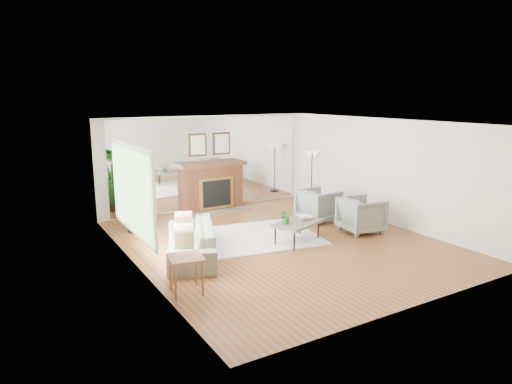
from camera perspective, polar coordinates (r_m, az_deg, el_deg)
ground at (r=9.68m, az=3.05°, el=-6.25°), size 7.00×7.00×0.00m
wall_left at (r=8.13m, az=-14.71°, el=-1.04°), size 0.02×7.00×2.50m
wall_right at (r=11.27m, az=15.90°, el=2.47°), size 0.02×7.00×2.50m
wall_back at (r=12.38m, az=-5.88°, el=3.69°), size 6.00×0.02×2.50m
mirror_panel at (r=12.36m, az=-5.84°, el=3.68°), size 5.40×0.04×2.40m
window_panel at (r=8.49m, az=-15.30°, el=0.17°), size 0.04×2.40×1.50m
fireplace at (r=12.27m, az=-5.36°, el=0.83°), size 1.85×0.83×2.05m
area_rug at (r=9.88m, az=-1.15°, el=-5.74°), size 3.27×2.56×0.03m
coffee_table at (r=9.56m, az=5.20°, el=-3.95°), size 1.28×1.01×0.45m
sofa at (r=8.79m, az=-8.19°, el=-6.07°), size 1.59×2.34×0.64m
armchair_back at (r=11.24m, az=7.84°, el=-1.65°), size 0.94×0.91×0.79m
armchair_front at (r=10.53m, az=13.05°, el=-2.79°), size 0.97×0.95×0.79m
side_table at (r=7.22m, az=-8.76°, el=-8.68°), size 0.60×0.60×0.59m
potted_ficus at (r=10.56m, az=-14.67°, el=0.07°), size 0.93×0.93×1.71m
floor_lamp at (r=12.90m, az=7.02°, el=4.19°), size 0.49×0.27×1.51m
tabletop_plant at (r=9.36m, az=3.74°, el=-3.03°), size 0.30×0.27×0.32m
fruit_bowl at (r=9.73m, az=6.14°, el=-3.25°), size 0.34×0.34×0.07m
book at (r=9.89m, az=5.71°, el=-3.12°), size 0.25×0.33×0.02m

